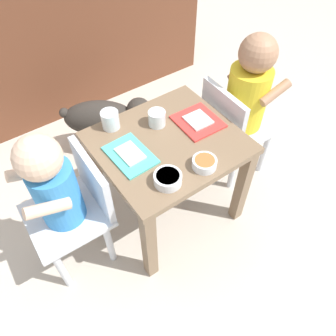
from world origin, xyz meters
TOP-DOWN VIEW (x-y plane):
  - ground_plane at (0.00, 0.00)m, footprint 7.00×7.00m
  - kitchen_cabinet_back at (0.00, 1.07)m, footprint 1.74×0.33m
  - dining_table at (0.00, 0.00)m, footprint 0.53×0.48m
  - seated_child_left at (-0.43, 0.03)m, footprint 0.29×0.29m
  - seated_child_right at (0.43, 0.03)m, footprint 0.29×0.29m
  - dog at (-0.02, 0.52)m, footprint 0.43×0.34m
  - food_tray_left at (-0.16, 0.01)m, footprint 0.14×0.20m
  - food_tray_right at (0.16, 0.01)m, footprint 0.17×0.18m
  - water_cup_left at (-0.14, 0.19)m, footprint 0.07×0.07m
  - water_cup_right at (0.02, 0.10)m, footprint 0.07×0.07m
  - veggie_bowl_far at (0.03, -0.18)m, footprint 0.09×0.09m
  - veggie_bowl_near at (-0.12, -0.16)m, footprint 0.10×0.10m

SIDE VIEW (x-z plane):
  - ground_plane at x=0.00m, z-range 0.00..0.00m
  - dog at x=-0.02m, z-range 0.05..0.38m
  - dining_table at x=0.00m, z-range 0.14..0.59m
  - seated_child_left at x=-0.43m, z-range 0.09..0.78m
  - kitchen_cabinet_back at x=0.00m, z-range 0.00..0.90m
  - seated_child_right at x=0.43m, z-range 0.09..0.82m
  - food_tray_left at x=-0.16m, z-range 0.45..0.47m
  - food_tray_right at x=0.16m, z-range 0.45..0.47m
  - veggie_bowl_far at x=0.03m, z-range 0.46..0.49m
  - veggie_bowl_near at x=-0.12m, z-range 0.46..0.49m
  - water_cup_right at x=0.02m, z-range 0.45..0.51m
  - water_cup_left at x=-0.14m, z-range 0.45..0.52m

